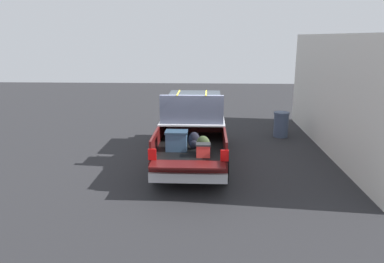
{
  "coord_description": "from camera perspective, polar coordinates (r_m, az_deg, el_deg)",
  "views": [
    {
      "loc": [
        -11.13,
        -0.48,
        3.81
      ],
      "look_at": [
        -0.6,
        0.0,
        1.1
      ],
      "focal_mm": 34.53,
      "sensor_mm": 36.0,
      "label": 1
    }
  ],
  "objects": [
    {
      "name": "pickup_truck",
      "position": [
        11.86,
        0.21,
        0.58
      ],
      "size": [
        6.05,
        2.06,
        2.23
      ],
      "color": "#470F0F",
      "rests_on": "ground_plane"
    },
    {
      "name": "building_facade",
      "position": [
        13.25,
        20.88,
        5.42
      ],
      "size": [
        9.67,
        0.36,
        3.91
      ],
      "primitive_type": "cube",
      "color": "silver",
      "rests_on": "ground_plane"
    },
    {
      "name": "trash_can",
      "position": [
        14.81,
        13.59,
        1.08
      ],
      "size": [
        0.6,
        0.6,
        0.98
      ],
      "color": "#3F4C66",
      "rests_on": "ground_plane"
    },
    {
      "name": "ground_plane",
      "position": [
        11.78,
        0.13,
        -4.46
      ],
      "size": [
        40.0,
        40.0,
        0.0
      ],
      "primitive_type": "plane",
      "color": "#262628"
    }
  ]
}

